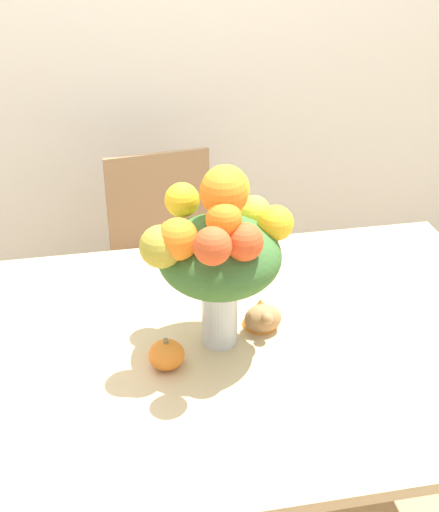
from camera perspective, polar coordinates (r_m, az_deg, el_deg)
dining_table at (r=1.88m, az=1.81°, el=-8.75°), size 1.52×1.07×0.75m
flower_vase at (r=1.68m, az=-0.07°, el=0.63°), size 0.38×0.35×0.48m
pumpkin at (r=1.73m, az=-4.26°, el=-7.87°), size 0.09×0.09×0.08m
turkey_figurine at (r=1.86m, az=3.39°, el=-4.70°), size 0.10×0.13×0.08m
dining_chair_near_window at (r=2.73m, az=-4.11°, el=-0.84°), size 0.46×0.46×0.87m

